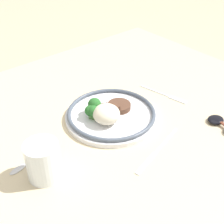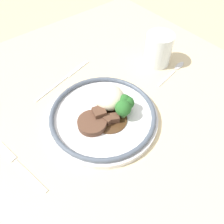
# 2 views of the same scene
# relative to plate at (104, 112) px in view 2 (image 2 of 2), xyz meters

# --- Properties ---
(ground_plane) EXTENTS (8.00, 8.00, 0.00)m
(ground_plane) POSITION_rel_plate_xyz_m (-0.05, -0.00, -0.07)
(ground_plane) COLOR tan
(dining_table) EXTENTS (1.12, 1.02, 0.05)m
(dining_table) POSITION_rel_plate_xyz_m (-0.05, -0.00, -0.04)
(dining_table) COLOR beige
(dining_table) RESTS_ON ground
(plate) EXTENTS (0.29, 0.29, 0.07)m
(plate) POSITION_rel_plate_xyz_m (0.00, 0.00, 0.00)
(plate) COLOR white
(plate) RESTS_ON dining_table
(juice_glass) EXTENTS (0.08, 0.08, 0.10)m
(juice_glass) POSITION_rel_plate_xyz_m (0.27, 0.07, 0.03)
(juice_glass) COLOR #F4AD19
(juice_glass) RESTS_ON dining_table
(fork) EXTENTS (0.05, 0.18, 0.00)m
(fork) POSITION_rel_plate_xyz_m (-0.24, 0.03, -0.02)
(fork) COLOR silver
(fork) RESTS_ON dining_table
(knife) EXTENTS (0.21, 0.06, 0.00)m
(knife) POSITION_rel_plate_xyz_m (0.00, 0.19, -0.02)
(knife) COLOR silver
(knife) RESTS_ON dining_table
(spoon) EXTENTS (0.15, 0.04, 0.01)m
(spoon) POSITION_rel_plate_xyz_m (0.30, 0.01, -0.02)
(spoon) COLOR silver
(spoon) RESTS_ON dining_table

